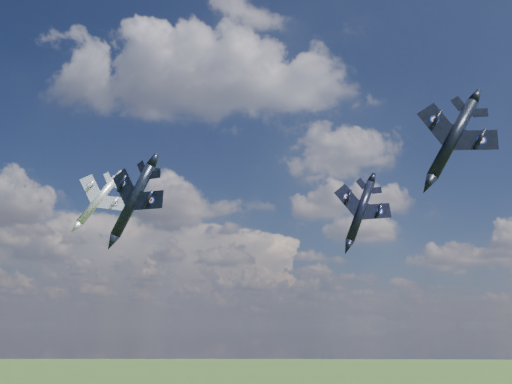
# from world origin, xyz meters

# --- Properties ---
(jet_lead_navy) EXTENTS (13.69, 15.49, 6.96)m
(jet_lead_navy) POSITION_xyz_m (-4.57, 2.77, 78.82)
(jet_lead_navy) COLOR black
(jet_right_navy) EXTENTS (11.28, 14.33, 7.14)m
(jet_right_navy) POSITION_xyz_m (31.29, -3.26, 83.64)
(jet_right_navy) COLOR black
(jet_high_navy) EXTENTS (14.60, 18.06, 7.57)m
(jet_high_navy) POSITION_xyz_m (27.51, 34.30, 84.34)
(jet_high_navy) COLOR black
(jet_left_silver) EXTENTS (11.30, 14.16, 7.22)m
(jet_left_silver) POSITION_xyz_m (-16.04, 22.05, 83.81)
(jet_left_silver) COLOR #B1B6BD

